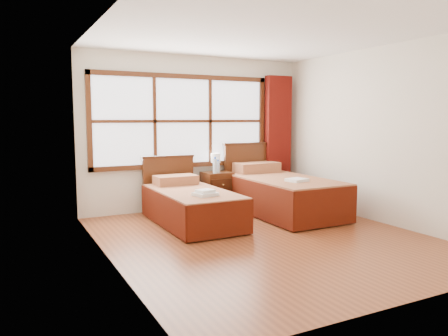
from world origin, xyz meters
TOP-DOWN VIEW (x-y plane):
  - floor at (0.00, 0.00)m, footprint 4.50×4.50m
  - ceiling at (0.00, 0.00)m, footprint 4.50×4.50m
  - wall_back at (0.00, 2.25)m, footprint 4.00×0.00m
  - wall_left at (-2.00, 0.00)m, footprint 0.00×4.50m
  - wall_right at (2.00, 0.00)m, footprint 0.00×4.50m
  - window at (-0.25, 2.21)m, footprint 3.16×0.06m
  - curtain at (1.60, 2.11)m, footprint 0.50×0.16m
  - bed_left at (-0.55, 1.20)m, footprint 0.97×1.99m
  - bed_right at (1.02, 1.20)m, footprint 1.14×2.22m
  - nightstand at (0.28, 1.99)m, footprint 0.47×0.47m
  - towels_left at (-0.56, 0.65)m, footprint 0.33×0.30m
  - towels_right at (0.97, 0.66)m, footprint 0.33×0.30m
  - lamp at (0.30, 2.08)m, footprint 0.16×0.16m
  - bottle_near at (0.19, 1.88)m, footprint 0.07×0.07m
  - bottle_far at (0.28, 1.95)m, footprint 0.06×0.06m

SIDE VIEW (x-z plane):
  - floor at x=0.00m, z-range 0.00..0.00m
  - bed_left at x=-0.55m, z-range -0.18..0.76m
  - nightstand at x=0.28m, z-range 0.00..0.63m
  - bed_right at x=1.02m, z-range -0.22..0.90m
  - towels_left at x=-0.56m, z-range 0.49..0.58m
  - towels_right at x=0.97m, z-range 0.60..0.64m
  - bottle_far at x=0.28m, z-range 0.62..0.84m
  - bottle_near at x=0.19m, z-range 0.62..0.89m
  - lamp at x=0.30m, z-range 0.70..1.02m
  - curtain at x=1.60m, z-range 0.02..2.32m
  - wall_back at x=0.00m, z-range -0.70..3.30m
  - wall_left at x=-2.00m, z-range -0.95..3.55m
  - wall_right at x=2.00m, z-range -0.95..3.55m
  - window at x=-0.25m, z-range 0.72..2.28m
  - ceiling at x=0.00m, z-range 2.60..2.60m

